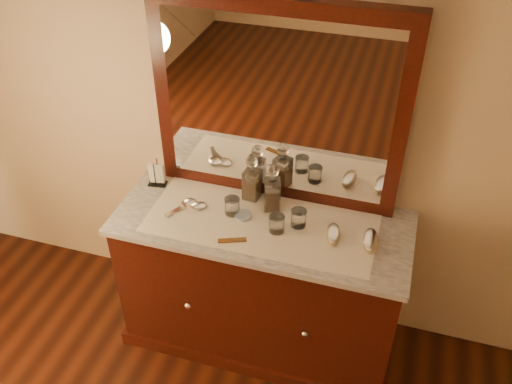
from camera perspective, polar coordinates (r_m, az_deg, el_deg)
dresser_cabinet at (r=2.96m, az=0.57°, el=-9.49°), size 1.40×0.55×0.82m
dresser_plinth at (r=3.24m, az=0.53°, el=-13.95°), size 1.46×0.59×0.08m
knob_left at (r=2.83m, az=-7.06°, el=-11.60°), size 0.04×0.04×0.04m
knob_right at (r=2.71m, az=5.10°, el=-14.44°), size 0.04×0.04×0.04m
marble_top at (r=2.67m, az=0.63°, el=-3.26°), size 1.44×0.59×0.03m
mirror_frame at (r=2.57m, az=2.27°, el=8.94°), size 1.20×0.08×1.00m
mirror_glass at (r=2.54m, az=2.07°, el=8.59°), size 1.06×0.01×0.86m
lace_runner at (r=2.64m, az=0.51°, el=-3.25°), size 1.10×0.45×0.00m
pin_dish at (r=2.67m, az=-1.37°, el=-2.42°), size 0.10×0.10×0.01m
comb at (r=2.55m, az=-2.48°, el=-5.01°), size 0.13×0.07×0.01m
napkin_rack at (r=2.90m, az=-10.26°, el=1.72°), size 0.10×0.07×0.14m
decanter_left at (r=2.74m, az=-0.42°, el=1.03°), size 0.08×0.08×0.25m
decanter_right at (r=2.67m, az=1.69°, el=0.02°), size 0.10×0.10×0.26m
brush_near at (r=2.57m, az=8.00°, el=-4.38°), size 0.08×0.15×0.04m
brush_far at (r=2.57m, az=11.76°, el=-4.98°), size 0.08×0.16×0.04m
hand_mirror_outer at (r=2.76m, az=-7.33°, el=-1.32°), size 0.13×0.19×0.02m
hand_mirror_inner at (r=2.74m, az=-6.35°, el=-1.55°), size 0.17×0.15×0.02m
tumblers at (r=2.62m, az=1.34°, el=-2.48°), size 0.41×0.15×0.09m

